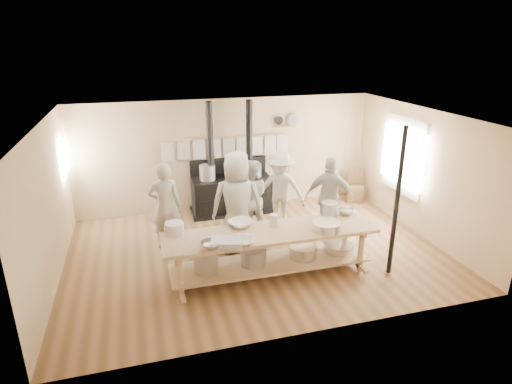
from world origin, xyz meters
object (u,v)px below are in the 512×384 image
chair (355,192)px  prep_table (270,249)px  stove (231,191)px  cook_right (330,197)px  cook_far_left (165,206)px  cook_left (250,198)px  roasting_pan (227,243)px  cook_by_window (280,190)px  cook_center (237,204)px

chair → prep_table: bearing=-113.3°
stove → cook_right: 2.45m
cook_far_left → cook_left: bearing=-173.1°
chair → cook_far_left: bearing=-140.7°
chair → stove: bearing=-158.2°
chair → roasting_pan: size_ratio=1.64×
cook_left → cook_by_window: (0.70, 0.18, 0.04)m
cook_right → cook_by_window: 1.07m
cook_right → roasting_pan: bearing=58.6°
prep_table → cook_by_window: cook_by_window is taller
cook_far_left → cook_right: (3.27, -0.35, -0.03)m
stove → cook_center: 2.09m
roasting_pan → stove: bearing=76.4°
cook_left → chair: size_ratio=2.01×
cook_far_left → cook_center: bearing=158.6°
cook_center → cook_left: bearing=-107.8°
stove → cook_left: bearing=-85.1°
cook_right → prep_table: bearing=62.9°
cook_center → cook_right: (1.99, 0.25, -0.16)m
cook_left → cook_right: 1.62m
chair → roasting_pan: bearing=-116.6°
cook_right → cook_by_window: bearing=-10.4°
roasting_pan → cook_left: bearing=65.6°
stove → cook_center: (-0.32, -2.01, 0.47)m
prep_table → cook_by_window: bearing=66.7°
stove → cook_center: size_ratio=1.31×
cook_far_left → cook_by_window: cook_far_left is taller
cook_right → cook_far_left: bearing=19.8°
cook_left → cook_right: (1.56, -0.45, 0.02)m
cook_far_left → cook_right: bearing=177.6°
chair → roasting_pan: 5.14m
stove → chair: size_ratio=3.24×
cook_by_window → stove: bearing=154.0°
cook_center → roasting_pan: size_ratio=4.06×
prep_table → cook_center: size_ratio=1.81×
cook_right → roasting_pan: 2.95m
stove → chair: 3.18m
roasting_pan → cook_right: bearing=32.7°
cook_far_left → cook_center: (1.28, -0.60, 0.13)m
prep_table → cook_left: bearing=86.1°
prep_table → chair: 4.28m
cook_center → chair: cook_center is taller
cook_left → roasting_pan: 2.24m
roasting_pan → prep_table: bearing=22.2°
stove → cook_left: stove is taller
cook_far_left → chair: 4.96m
stove → prep_table: bearing=-90.0°
stove → cook_far_left: stove is taller
cook_center → roasting_pan: 1.43m
cook_by_window → roasting_pan: (-1.62, -2.22, 0.06)m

